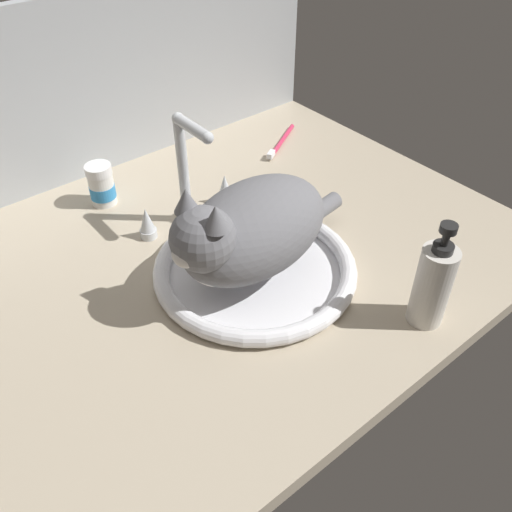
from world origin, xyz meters
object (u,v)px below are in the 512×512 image
sink_basin (256,268)px  cat (248,230)px  faucet (188,182)px  soap_pump_bottle (433,284)px  toothbrush (281,142)px  pill_bottle (102,186)px

sink_basin → cat: size_ratio=0.90×
sink_basin → cat: 9.43cm
faucet → soap_pump_bottle: (13.92, -44.89, -1.49)cm
faucet → toothbrush: faucet is taller
faucet → soap_pump_bottle: 47.02cm
pill_bottle → sink_basin: bearing=-74.4°
sink_basin → pill_bottle: pill_bottle is taller
sink_basin → pill_bottle: (-10.10, 36.11, 2.72)cm
soap_pump_bottle → sink_basin: bearing=119.1°
sink_basin → faucet: 21.30cm
cat → pill_bottle: (-8.19, 36.36, -6.51)cm
sink_basin → soap_pump_bottle: (13.92, -24.97, 6.04)cm
cat → soap_pump_bottle: size_ratio=2.10×
sink_basin → toothbrush: bearing=43.5°
faucet → pill_bottle: bearing=122.0°
faucet → soap_pump_bottle: size_ratio=1.21×
pill_bottle → soap_pump_bottle: (24.02, -61.07, 3.31)cm
soap_pump_bottle → toothbrush: size_ratio=1.20×
sink_basin → soap_pump_bottle: 29.22cm
cat → soap_pump_bottle: 29.52cm
cat → pill_bottle: 37.84cm
sink_basin → toothbrush: sink_basin is taller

